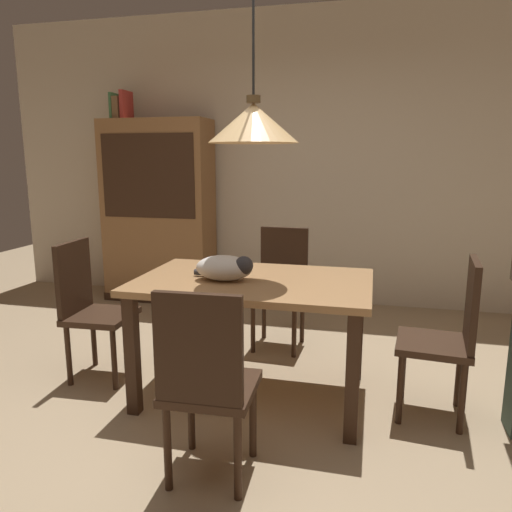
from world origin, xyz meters
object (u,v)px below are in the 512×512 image
(chair_right_side, at_px, (449,332))
(chair_far_back, at_px, (281,282))
(chair_near_front, at_px, (206,379))
(book_brown_thick, at_px, (121,109))
(cat_sleeping, at_px, (226,268))
(pendant_lamp, at_px, (253,123))
(chair_left_side, at_px, (90,304))
(book_green_slim, at_px, (115,107))
(hutch_bookcase, at_px, (159,215))
(book_red_tall, at_px, (126,105))
(dining_table, at_px, (254,295))

(chair_right_side, bearing_deg, chair_far_back, 141.77)
(chair_near_front, bearing_deg, book_brown_thick, 124.06)
(cat_sleeping, relative_size, pendant_lamp, 0.30)
(chair_left_side, distance_m, book_green_slim, 2.50)
(chair_left_side, height_order, cat_sleeping, chair_left_side)
(pendant_lamp, bearing_deg, hutch_bookcase, 128.40)
(chair_far_back, bearing_deg, book_green_slim, 152.81)
(chair_right_side, bearing_deg, pendant_lamp, 179.61)
(pendant_lamp, relative_size, book_brown_thick, 5.42)
(cat_sleeping, distance_m, book_green_slim, 2.86)
(chair_left_side, height_order, book_green_slim, book_green_slim)
(cat_sleeping, height_order, hutch_bookcase, hutch_bookcase)
(book_red_tall, bearing_deg, book_green_slim, 180.00)
(hutch_bookcase, bearing_deg, chair_right_side, -35.67)
(chair_near_front, height_order, book_green_slim, book_green_slim)
(book_green_slim, xyz_separation_m, book_brown_thick, (0.06, 0.00, -0.02))
(chair_right_side, height_order, book_green_slim, book_green_slim)
(dining_table, xyz_separation_m, cat_sleeping, (-0.15, -0.07, 0.18))
(hutch_bookcase, bearing_deg, cat_sleeping, -55.64)
(chair_near_front, distance_m, book_red_tall, 3.59)
(chair_far_back, bearing_deg, book_brown_thick, 152.05)
(chair_right_side, relative_size, chair_near_front, 1.00)
(dining_table, relative_size, book_red_tall, 5.00)
(book_red_tall, bearing_deg, hutch_bookcase, -0.28)
(chair_near_front, height_order, cat_sleeping, chair_near_front)
(chair_near_front, height_order, pendant_lamp, pendant_lamp)
(hutch_bookcase, relative_size, book_red_tall, 6.61)
(chair_right_side, height_order, chair_near_front, same)
(chair_near_front, relative_size, book_green_slim, 3.58)
(chair_near_front, relative_size, pendant_lamp, 0.72)
(pendant_lamp, height_order, hutch_bookcase, pendant_lamp)
(chair_far_back, xyz_separation_m, cat_sleeping, (-0.16, -0.95, 0.32))
(chair_left_side, bearing_deg, book_brown_thick, 111.13)
(book_green_slim, relative_size, book_brown_thick, 1.08)
(chair_far_back, height_order, book_red_tall, book_red_tall)
(cat_sleeping, height_order, book_green_slim, book_green_slim)
(book_green_slim, bearing_deg, chair_left_side, -67.26)
(hutch_bookcase, distance_m, book_brown_thick, 1.13)
(dining_table, xyz_separation_m, chair_near_front, (0.00, -0.88, -0.14))
(dining_table, height_order, book_brown_thick, book_brown_thick)
(chair_near_front, bearing_deg, chair_right_side, 37.74)
(dining_table, xyz_separation_m, book_red_tall, (-1.78, 1.86, 1.34))
(chair_left_side, bearing_deg, chair_far_back, 37.94)
(chair_right_side, bearing_deg, book_brown_thick, 147.88)
(chair_far_back, xyz_separation_m, chair_near_front, (-0.00, -1.76, 0.00))
(chair_right_side, height_order, book_red_tall, book_red_tall)
(chair_far_back, relative_size, cat_sleeping, 2.38)
(chair_near_front, xyz_separation_m, hutch_bookcase, (-1.48, 2.74, 0.38))
(chair_far_back, height_order, chair_near_front, same)
(chair_right_side, bearing_deg, book_green_slim, 148.40)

